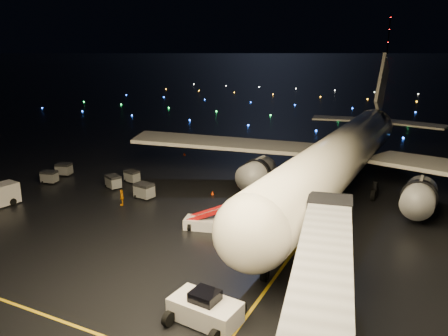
{
  "coord_description": "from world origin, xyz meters",
  "views": [
    {
      "loc": [
        21.71,
        -27.58,
        17.39
      ],
      "look_at": [
        2.43,
        12.0,
        5.0
      ],
      "focal_mm": 35.0,
      "sensor_mm": 36.0,
      "label": 1
    }
  ],
  "objects_px": {
    "belt_loader": "(208,213)",
    "baggage_cart_0": "(144,191)",
    "crew_c": "(122,197)",
    "airliner": "(348,126)",
    "baggage_cart_1": "(132,176)",
    "baggage_cart_3": "(64,169)",
    "baggage_cart_2": "(113,182)",
    "baggage_cart_4": "(49,177)",
    "pushback_tug": "(205,307)"
  },
  "relations": [
    {
      "from": "baggage_cart_2",
      "to": "crew_c",
      "type": "bearing_deg",
      "value": -17.3
    },
    {
      "from": "baggage_cart_0",
      "to": "baggage_cart_1",
      "type": "height_order",
      "value": "baggage_cart_0"
    },
    {
      "from": "airliner",
      "to": "belt_loader",
      "type": "bearing_deg",
      "value": -115.57
    },
    {
      "from": "baggage_cart_0",
      "to": "baggage_cart_4",
      "type": "bearing_deg",
      "value": -169.05
    },
    {
      "from": "belt_loader",
      "to": "baggage_cart_4",
      "type": "height_order",
      "value": "belt_loader"
    },
    {
      "from": "pushback_tug",
      "to": "baggage_cart_4",
      "type": "bearing_deg",
      "value": 157.8
    },
    {
      "from": "pushback_tug",
      "to": "belt_loader",
      "type": "height_order",
      "value": "belt_loader"
    },
    {
      "from": "pushback_tug",
      "to": "baggage_cart_2",
      "type": "relative_size",
      "value": 2.32
    },
    {
      "from": "pushback_tug",
      "to": "baggage_cart_0",
      "type": "xyz_separation_m",
      "value": [
        -17.77,
        17.85,
        -0.18
      ]
    },
    {
      "from": "crew_c",
      "to": "belt_loader",
      "type": "bearing_deg",
      "value": 44.06
    },
    {
      "from": "pushback_tug",
      "to": "crew_c",
      "type": "distance_m",
      "value": 23.88
    },
    {
      "from": "baggage_cart_2",
      "to": "baggage_cart_0",
      "type": "bearing_deg",
      "value": 11.14
    },
    {
      "from": "baggage_cart_1",
      "to": "baggage_cart_3",
      "type": "distance_m",
      "value": 10.58
    },
    {
      "from": "belt_loader",
      "to": "baggage_cart_0",
      "type": "distance_m",
      "value": 11.86
    },
    {
      "from": "pushback_tug",
      "to": "baggage_cart_2",
      "type": "xyz_separation_m",
      "value": [
        -23.52,
        19.24,
        -0.25
      ]
    },
    {
      "from": "airliner",
      "to": "baggage_cart_2",
      "type": "height_order",
      "value": "airliner"
    },
    {
      "from": "crew_c",
      "to": "baggage_cart_4",
      "type": "relative_size",
      "value": 0.96
    },
    {
      "from": "belt_loader",
      "to": "baggage_cart_0",
      "type": "bearing_deg",
      "value": 143.22
    },
    {
      "from": "baggage_cart_1",
      "to": "baggage_cart_4",
      "type": "xyz_separation_m",
      "value": [
        -9.51,
        -5.0,
        0.02
      ]
    },
    {
      "from": "belt_loader",
      "to": "baggage_cart_4",
      "type": "distance_m",
      "value": 25.99
    },
    {
      "from": "belt_loader",
      "to": "baggage_cart_0",
      "type": "height_order",
      "value": "belt_loader"
    },
    {
      "from": "baggage_cart_1",
      "to": "baggage_cart_3",
      "type": "bearing_deg",
      "value": -159.06
    },
    {
      "from": "airliner",
      "to": "belt_loader",
      "type": "relative_size",
      "value": 8.34
    },
    {
      "from": "belt_loader",
      "to": "baggage_cart_1",
      "type": "bearing_deg",
      "value": 136.57
    },
    {
      "from": "airliner",
      "to": "baggage_cart_2",
      "type": "distance_m",
      "value": 29.7
    },
    {
      "from": "baggage_cart_3",
      "to": "baggage_cart_1",
      "type": "bearing_deg",
      "value": -6.9
    },
    {
      "from": "crew_c",
      "to": "baggage_cart_1",
      "type": "distance_m",
      "value": 8.61
    },
    {
      "from": "airliner",
      "to": "baggage_cart_2",
      "type": "bearing_deg",
      "value": -153.03
    },
    {
      "from": "baggage_cart_2",
      "to": "belt_loader",
      "type": "bearing_deg",
      "value": 5.16
    },
    {
      "from": "baggage_cart_1",
      "to": "baggage_cart_4",
      "type": "bearing_deg",
      "value": -139.7
    },
    {
      "from": "pushback_tug",
      "to": "baggage_cart_1",
      "type": "relative_size",
      "value": 2.49
    },
    {
      "from": "baggage_cart_1",
      "to": "baggage_cart_0",
      "type": "bearing_deg",
      "value": -28.1
    },
    {
      "from": "crew_c",
      "to": "baggage_cart_2",
      "type": "height_order",
      "value": "crew_c"
    },
    {
      "from": "baggage_cart_3",
      "to": "baggage_cart_4",
      "type": "relative_size",
      "value": 1.04
    },
    {
      "from": "baggage_cart_1",
      "to": "baggage_cart_2",
      "type": "relative_size",
      "value": 0.93
    },
    {
      "from": "baggage_cart_1",
      "to": "baggage_cart_2",
      "type": "height_order",
      "value": "baggage_cart_2"
    },
    {
      "from": "baggage_cart_1",
      "to": "baggage_cart_2",
      "type": "xyz_separation_m",
      "value": [
        -0.53,
        -3.1,
        0.06
      ]
    },
    {
      "from": "baggage_cart_1",
      "to": "baggage_cart_3",
      "type": "relative_size",
      "value": 0.94
    },
    {
      "from": "baggage_cart_0",
      "to": "baggage_cart_1",
      "type": "xyz_separation_m",
      "value": [
        -5.22,
        4.48,
        -0.13
      ]
    },
    {
      "from": "belt_loader",
      "to": "baggage_cart_1",
      "type": "height_order",
      "value": "belt_loader"
    },
    {
      "from": "crew_c",
      "to": "airliner",
      "type": "bearing_deg",
      "value": 89.14
    },
    {
      "from": "baggage_cart_2",
      "to": "baggage_cart_4",
      "type": "distance_m",
      "value": 9.18
    },
    {
      "from": "airliner",
      "to": "baggage_cart_1",
      "type": "bearing_deg",
      "value": -158.51
    },
    {
      "from": "crew_c",
      "to": "baggage_cart_1",
      "type": "xyz_separation_m",
      "value": [
        -4.31,
        7.46,
        -0.13
      ]
    },
    {
      "from": "baggage_cart_0",
      "to": "baggage_cart_1",
      "type": "relative_size",
      "value": 1.16
    },
    {
      "from": "pushback_tug",
      "to": "baggage_cart_0",
      "type": "distance_m",
      "value": 25.19
    },
    {
      "from": "baggage_cart_0",
      "to": "baggage_cart_3",
      "type": "height_order",
      "value": "baggage_cart_0"
    },
    {
      "from": "baggage_cart_1",
      "to": "belt_loader",
      "type": "bearing_deg",
      "value": -16.61
    },
    {
      "from": "belt_loader",
      "to": "pushback_tug",
      "type": "bearing_deg",
      "value": -77.05
    },
    {
      "from": "baggage_cart_4",
      "to": "baggage_cart_3",
      "type": "bearing_deg",
      "value": 90.88
    }
  ]
}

